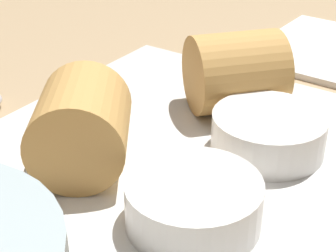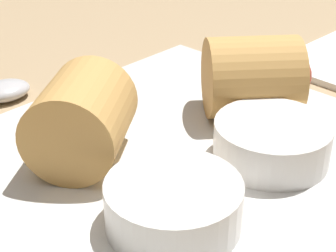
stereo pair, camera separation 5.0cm
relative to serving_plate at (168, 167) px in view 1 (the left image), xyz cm
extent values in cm
cube|color=tan|center=(-0.61, -1.81, -1.76)|extent=(180.00, 140.00, 2.00)
cube|color=white|center=(0.00, 0.00, -0.16)|extent=(29.85, 25.40, 1.20)
cube|color=white|center=(0.00, 0.00, 0.59)|extent=(31.04, 26.42, 0.30)
cylinder|color=#DBA356|center=(-8.72, 0.09, 3.69)|extent=(8.88, 8.81, 5.89)
sphere|color=#B23D2D|center=(-10.55, 1.69, 3.69)|extent=(3.83, 3.83, 3.83)
cylinder|color=#DBA356|center=(3.89, -3.80, 3.69)|extent=(8.82, 8.63, 5.89)
sphere|color=#B23D2D|center=(1.89, -5.20, 3.69)|extent=(3.83, 3.83, 3.83)
cylinder|color=white|center=(4.68, 4.89, 2.06)|extent=(7.48, 7.48, 2.64)
cylinder|color=#477038|center=(4.68, 4.89, 3.14)|extent=(6.14, 6.14, 0.48)
cylinder|color=white|center=(-4.45, 4.93, 2.06)|extent=(7.48, 7.48, 2.64)
cylinder|color=#DBBC89|center=(-4.45, 4.93, 3.14)|extent=(6.14, 6.14, 0.48)
cube|color=white|center=(-27.33, 1.11, -0.46)|extent=(16.02, 13.73, 0.60)
camera|label=1|loc=(25.51, 17.53, 20.49)|focal=60.00mm
camera|label=2|loc=(22.35, 21.41, 20.49)|focal=60.00mm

